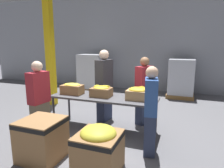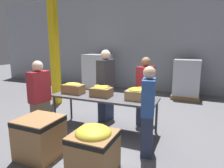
# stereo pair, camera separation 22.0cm
# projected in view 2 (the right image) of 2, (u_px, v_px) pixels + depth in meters

# --- Properties ---
(ground_plane) EXTENTS (30.00, 30.00, 0.00)m
(ground_plane) POSITION_uv_depth(u_px,v_px,m) (104.00, 130.00, 4.47)
(ground_plane) COLOR slate
(wall_back) EXTENTS (16.00, 0.08, 4.00)m
(wall_back) POSITION_uv_depth(u_px,v_px,m) (151.00, 42.00, 8.06)
(wall_back) COLOR #9399A3
(wall_back) RESTS_ON ground_plane
(sorting_table) EXTENTS (2.29, 0.75, 0.78)m
(sorting_table) POSITION_uv_depth(u_px,v_px,m) (104.00, 99.00, 4.33)
(sorting_table) COLOR #4C4C51
(sorting_table) RESTS_ON ground_plane
(banana_box_0) EXTENTS (0.48, 0.29, 0.26)m
(banana_box_0) POSITION_uv_depth(u_px,v_px,m) (73.00, 88.00, 4.54)
(banana_box_0) COLOR olive
(banana_box_0) RESTS_ON sorting_table
(banana_box_1) EXTENTS (0.43, 0.33, 0.25)m
(banana_box_1) POSITION_uv_depth(u_px,v_px,m) (101.00, 91.00, 4.29)
(banana_box_1) COLOR olive
(banana_box_1) RESTS_ON sorting_table
(banana_box_2) EXTENTS (0.45, 0.33, 0.28)m
(banana_box_2) POSITION_uv_depth(u_px,v_px,m) (138.00, 94.00, 4.01)
(banana_box_2) COLOR tan
(banana_box_2) RESTS_ON sorting_table
(volunteer_0) EXTENTS (0.31, 0.51, 1.76)m
(volunteer_0) POSITION_uv_depth(u_px,v_px,m) (106.00, 86.00, 4.93)
(volunteer_0) COLOR #2D3856
(volunteer_0) RESTS_ON ground_plane
(volunteer_1) EXTENTS (0.38, 0.48, 1.61)m
(volunteer_1) POSITION_uv_depth(u_px,v_px,m) (145.00, 92.00, 4.68)
(volunteer_1) COLOR #2D3856
(volunteer_1) RESTS_ON ground_plane
(volunteer_2) EXTENTS (0.27, 0.44, 1.54)m
(volunteer_2) POSITION_uv_depth(u_px,v_px,m) (148.00, 112.00, 3.36)
(volunteer_2) COLOR #2D3856
(volunteer_2) RESTS_ON ground_plane
(volunteer_3) EXTENTS (0.26, 0.45, 1.58)m
(volunteer_3) POSITION_uv_depth(u_px,v_px,m) (40.00, 100.00, 4.03)
(volunteer_3) COLOR #6B604C
(volunteer_3) RESTS_ON ground_plane
(donation_bin_0) EXTENTS (0.65, 0.65, 0.69)m
(donation_bin_0) POSITION_uv_depth(u_px,v_px,m) (40.00, 136.00, 3.36)
(donation_bin_0) COLOR olive
(donation_bin_0) RESTS_ON ground_plane
(donation_bin_1) EXTENTS (0.63, 0.63, 0.72)m
(donation_bin_1) POSITION_uv_depth(u_px,v_px,m) (94.00, 147.00, 2.96)
(donation_bin_1) COLOR olive
(donation_bin_1) RESTS_ON ground_plane
(support_pillar) EXTENTS (0.22, 0.22, 4.00)m
(support_pillar) POSITION_uv_depth(u_px,v_px,m) (54.00, 41.00, 6.15)
(support_pillar) COLOR yellow
(support_pillar) RESTS_ON ground_plane
(pallet_stack_0) EXTENTS (0.94, 0.94, 1.38)m
(pallet_stack_0) POSITION_uv_depth(u_px,v_px,m) (187.00, 79.00, 7.06)
(pallet_stack_0) COLOR olive
(pallet_stack_0) RESTS_ON ground_plane
(pallet_stack_1) EXTENTS (1.05, 1.05, 1.49)m
(pallet_stack_1) POSITION_uv_depth(u_px,v_px,m) (98.00, 73.00, 8.29)
(pallet_stack_1) COLOR olive
(pallet_stack_1) RESTS_ON ground_plane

